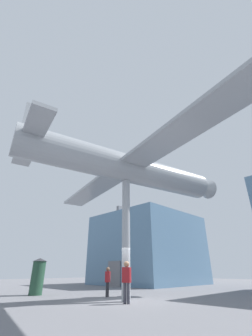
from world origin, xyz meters
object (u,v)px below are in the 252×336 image
(suspended_airplane, at_px, (129,169))
(visitor_second, at_px, (127,278))
(visitor_person, at_px, (108,280))
(support_pylon_central, at_px, (126,235))
(info_kiosk, at_px, (38,276))

(suspended_airplane, distance_m, visitor_second, 6.25)
(visitor_person, height_order, visitor_second, visitor_second)
(support_pylon_central, relative_size, visitor_second, 3.50)
(visitor_second, xyz_separation_m, info_kiosk, (-6.87, -1.22, 0.05))
(suspended_airplane, relative_size, visitor_second, 10.68)
(visitor_person, bearing_deg, visitor_second, -147.25)
(visitor_person, xyz_separation_m, info_kiosk, (-3.90, -2.56, 0.20))
(visitor_person, distance_m, visitor_second, 3.26)
(info_kiosk, bearing_deg, suspended_airplane, 17.17)
(info_kiosk, bearing_deg, support_pylon_central, 15.64)
(visitor_second, distance_m, info_kiosk, 6.98)
(support_pylon_central, height_order, info_kiosk, support_pylon_central)
(visitor_person, xyz_separation_m, visitor_second, (2.97, -1.34, 0.15))
(suspended_airplane, xyz_separation_m, visitor_person, (-2.43, 0.61, -6.33))
(suspended_airplane, bearing_deg, info_kiosk, -149.96)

